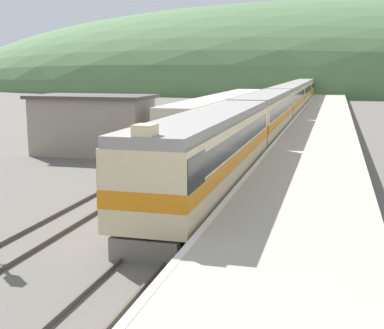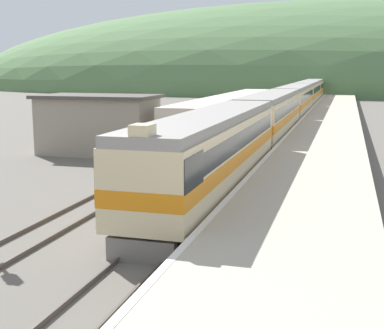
{
  "view_description": "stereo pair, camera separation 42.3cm",
  "coord_description": "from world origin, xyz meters",
  "px_view_note": "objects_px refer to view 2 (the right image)",
  "views": [
    {
      "loc": [
        5.64,
        1.29,
        6.09
      ],
      "look_at": [
        0.33,
        21.13,
        2.37
      ],
      "focal_mm": 50.0,
      "sensor_mm": 36.0,
      "label": 1
    },
    {
      "loc": [
        6.04,
        1.4,
        6.09
      ],
      "look_at": [
        0.33,
        21.13,
        2.37
      ],
      "focal_mm": 50.0,
      "sensor_mm": 36.0,
      "label": 2
    }
  ],
  "objects_px": {
    "express_train_lead_car": "(212,151)",
    "carriage_second": "(272,115)",
    "carriage_third": "(295,101)",
    "carriage_fourth": "(308,93)",
    "carriage_fifth": "(315,88)",
    "siding_train": "(229,114)"
  },
  "relations": [
    {
      "from": "express_train_lead_car",
      "to": "carriage_second",
      "type": "bearing_deg",
      "value": 90.0
    },
    {
      "from": "carriage_second",
      "to": "carriage_third",
      "type": "bearing_deg",
      "value": 90.0
    },
    {
      "from": "carriage_second",
      "to": "carriage_fourth",
      "type": "bearing_deg",
      "value": 90.0
    },
    {
      "from": "carriage_fourth",
      "to": "carriage_fifth",
      "type": "height_order",
      "value": "same"
    },
    {
      "from": "carriage_fourth",
      "to": "carriage_fifth",
      "type": "distance_m",
      "value": 20.66
    },
    {
      "from": "carriage_second",
      "to": "siding_train",
      "type": "distance_m",
      "value": 6.58
    },
    {
      "from": "siding_train",
      "to": "carriage_third",
      "type": "bearing_deg",
      "value": 73.8
    },
    {
      "from": "express_train_lead_car",
      "to": "siding_train",
      "type": "relative_size",
      "value": 0.58
    },
    {
      "from": "carriage_second",
      "to": "carriage_fifth",
      "type": "bearing_deg",
      "value": 90.0
    },
    {
      "from": "express_train_lead_car",
      "to": "carriage_fourth",
      "type": "bearing_deg",
      "value": 90.0
    },
    {
      "from": "express_train_lead_car",
      "to": "carriage_second",
      "type": "xyz_separation_m",
      "value": [
        0.0,
        20.65,
        -0.01
      ]
    },
    {
      "from": "carriage_second",
      "to": "carriage_fifth",
      "type": "xyz_separation_m",
      "value": [
        0.0,
        61.98,
        0.0
      ]
    },
    {
      "from": "carriage_third",
      "to": "carriage_fifth",
      "type": "distance_m",
      "value": 41.32
    },
    {
      "from": "carriage_fifth",
      "to": "siding_train",
      "type": "height_order",
      "value": "carriage_fifth"
    },
    {
      "from": "express_train_lead_car",
      "to": "carriage_fifth",
      "type": "height_order",
      "value": "express_train_lead_car"
    },
    {
      "from": "carriage_fifth",
      "to": "siding_train",
      "type": "distance_m",
      "value": 57.54
    },
    {
      "from": "express_train_lead_car",
      "to": "carriage_fifth",
      "type": "distance_m",
      "value": 82.63
    },
    {
      "from": "express_train_lead_car",
      "to": "carriage_third",
      "type": "height_order",
      "value": "express_train_lead_car"
    },
    {
      "from": "siding_train",
      "to": "carriage_fifth",
      "type": "bearing_deg",
      "value": 85.36
    },
    {
      "from": "siding_train",
      "to": "express_train_lead_car",
      "type": "bearing_deg",
      "value": -79.56
    },
    {
      "from": "express_train_lead_car",
      "to": "carriage_second",
      "type": "height_order",
      "value": "express_train_lead_car"
    },
    {
      "from": "carriage_second",
      "to": "siding_train",
      "type": "height_order",
      "value": "carriage_second"
    }
  ]
}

